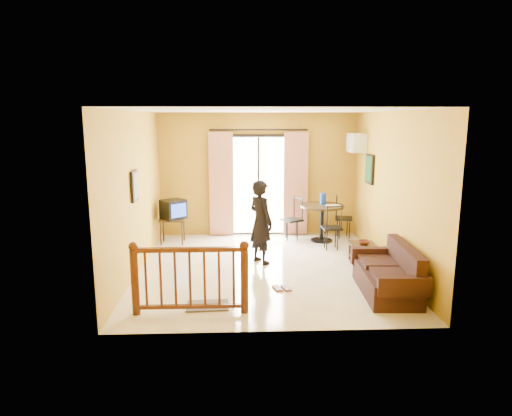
{
  "coord_description": "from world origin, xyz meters",
  "views": [
    {
      "loc": [
        -0.49,
        -7.89,
        2.67
      ],
      "look_at": [
        -0.15,
        0.2,
        1.07
      ],
      "focal_mm": 32.0,
      "sensor_mm": 36.0,
      "label": 1
    }
  ],
  "objects_px": {
    "coffee_table": "(365,253)",
    "standing_person": "(261,222)",
    "television": "(173,209)",
    "dining_table": "(322,212)",
    "sofa": "(390,276)"
  },
  "relations": [
    {
      "from": "television",
      "to": "standing_person",
      "type": "relative_size",
      "value": 0.39
    },
    {
      "from": "television",
      "to": "dining_table",
      "type": "relative_size",
      "value": 0.63
    },
    {
      "from": "standing_person",
      "to": "television",
      "type": "bearing_deg",
      "value": 15.59
    },
    {
      "from": "standing_person",
      "to": "sofa",
      "type": "bearing_deg",
      "value": -166.2
    },
    {
      "from": "television",
      "to": "sofa",
      "type": "xyz_separation_m",
      "value": [
        3.72,
        -3.08,
        -0.47
      ]
    },
    {
      "from": "coffee_table",
      "to": "dining_table",
      "type": "bearing_deg",
      "value": 105.46
    },
    {
      "from": "dining_table",
      "to": "sofa",
      "type": "height_order",
      "value": "dining_table"
    },
    {
      "from": "dining_table",
      "to": "sofa",
      "type": "distance_m",
      "value": 3.17
    },
    {
      "from": "dining_table",
      "to": "standing_person",
      "type": "relative_size",
      "value": 0.62
    },
    {
      "from": "coffee_table",
      "to": "standing_person",
      "type": "xyz_separation_m",
      "value": [
        -1.91,
        0.27,
        0.53
      ]
    },
    {
      "from": "television",
      "to": "coffee_table",
      "type": "bearing_deg",
      "value": -65.14
    },
    {
      "from": "dining_table",
      "to": "standing_person",
      "type": "xyz_separation_m",
      "value": [
        -1.42,
        -1.49,
        0.14
      ]
    },
    {
      "from": "dining_table",
      "to": "standing_person",
      "type": "height_order",
      "value": "standing_person"
    },
    {
      "from": "television",
      "to": "standing_person",
      "type": "height_order",
      "value": "standing_person"
    },
    {
      "from": "dining_table",
      "to": "coffee_table",
      "type": "height_order",
      "value": "dining_table"
    }
  ]
}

